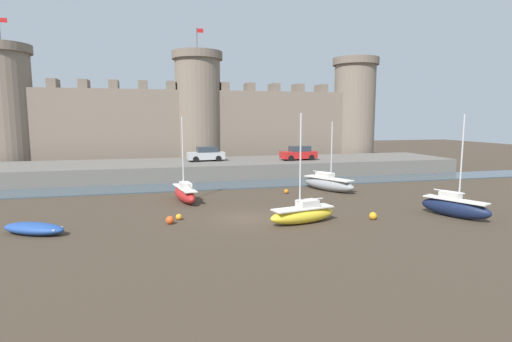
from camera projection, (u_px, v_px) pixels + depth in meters
name	position (u px, v px, depth m)	size (l,w,h in m)	color
ground_plane	(247.00, 218.00, 25.80)	(160.00, 160.00, 0.00)	#423528
water_channel	(218.00, 185.00, 38.11)	(80.00, 4.50, 0.10)	#3D4C56
quay_road	(208.00, 168.00, 44.98)	(57.59, 10.00, 1.64)	#666059
castle	(198.00, 118.00, 53.11)	(52.17, 6.58, 18.02)	#7A6B5B
rowboat_foreground_right	(34.00, 228.00, 22.18)	(3.94, 2.85, 0.68)	#234793
sailboat_midflat_right	(303.00, 214.00, 24.57)	(4.67, 2.21, 6.75)	yellow
sailboat_near_channel_left	(185.00, 193.00, 30.93)	(1.92, 4.99, 6.56)	red
sailboat_foreground_centre	(455.00, 207.00, 26.06)	(2.88, 4.58, 6.69)	#141E3D
sailboat_foreground_left	(328.00, 183.00, 35.61)	(3.69, 5.52, 6.15)	gray
mooring_buoy_mid_mud	(170.00, 220.00, 24.35)	(0.51, 0.51, 0.51)	#E04C1E
mooring_buoy_near_channel	(373.00, 216.00, 25.45)	(0.49, 0.49, 0.49)	orange
mooring_buoy_off_centre	(179.00, 217.00, 25.37)	(0.39, 0.39, 0.39)	orange
mooring_buoy_near_shore	(286.00, 191.00, 34.29)	(0.38, 0.38, 0.38)	orange
car_quay_centre_west	(206.00, 154.00, 44.99)	(4.20, 2.08, 1.62)	#B2B5B7
car_quay_east	(299.00, 153.00, 46.11)	(4.20, 2.08, 1.62)	red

